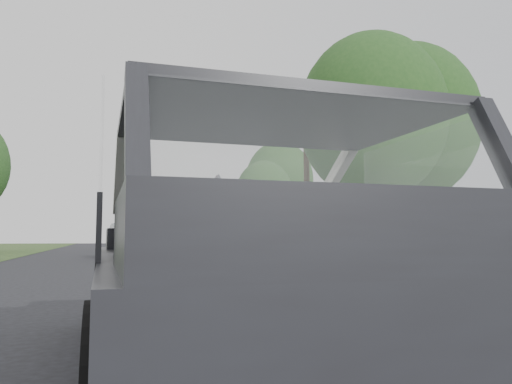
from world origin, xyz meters
TOP-DOWN VIEW (x-y plane):
  - ground at (0.00, 0.00)m, footprint 140.00×140.00m
  - subject_car at (0.00, 0.00)m, footprint 1.80×4.00m
  - dashboard at (0.00, 0.62)m, footprint 1.58×0.45m
  - driver_seat at (-0.40, -0.29)m, footprint 0.50×0.72m
  - passenger_seat at (0.40, -0.29)m, footprint 0.50×0.72m
  - steering_wheel at (-0.40, 0.33)m, footprint 0.36×0.36m
  - cat at (0.15, 0.62)m, footprint 0.56×0.18m
  - guardrail at (4.30, 10.00)m, footprint 0.05×90.00m
  - other_car at (0.21, 16.75)m, footprint 1.99×4.18m
  - highway_sign at (6.40, 19.50)m, footprint 0.14×0.99m
  - utility_pole at (7.76, 17.46)m, footprint 0.29×0.29m
  - tree_0 at (7.26, 10.93)m, footprint 5.20×5.20m
  - tree_1 at (9.65, 12.46)m, footprint 6.67×6.67m
  - tree_2 at (9.83, 29.89)m, footprint 4.56×4.56m
  - tree_3 at (13.01, 35.53)m, footprint 5.98×5.98m

SIDE VIEW (x-z plane):
  - ground at x=0.00m, z-range 0.00..0.00m
  - guardrail at x=4.30m, z-range 0.42..0.74m
  - other_car at x=0.21m, z-range 0.00..1.33m
  - subject_car at x=0.00m, z-range 0.00..1.45m
  - dashboard at x=0.00m, z-range 0.70..1.00m
  - driver_seat at x=-0.40m, z-range 0.67..1.09m
  - passenger_seat at x=0.40m, z-range 0.67..1.09m
  - steering_wheel at x=-0.40m, z-range 0.90..0.94m
  - cat at x=0.15m, z-range 0.96..1.21m
  - highway_sign at x=6.40m, z-range 0.00..2.48m
  - tree_2 at x=9.83m, z-range 0.00..5.97m
  - tree_0 at x=7.26m, z-range 0.00..7.14m
  - tree_1 at x=9.65m, z-range 0.00..7.64m
  - utility_pole at x=7.76m, z-range 0.00..7.92m
  - tree_3 at x=13.01m, z-range 0.00..8.49m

